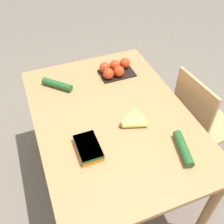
# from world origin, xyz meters

# --- Properties ---
(ground_plane) EXTENTS (12.00, 12.00, 0.00)m
(ground_plane) POSITION_xyz_m (0.00, 0.00, 0.00)
(ground_plane) COLOR #665B51
(dining_table) EXTENTS (1.34, 0.96, 0.77)m
(dining_table) POSITION_xyz_m (0.00, 0.00, 0.67)
(dining_table) COLOR #9E7044
(dining_table) RESTS_ON ground_plane
(chair) EXTENTS (0.45, 0.44, 0.91)m
(chair) POSITION_xyz_m (0.04, 0.70, 0.48)
(chair) COLOR tan
(chair) RESTS_ON ground_plane
(banana_bunch) EXTENTS (0.17, 0.17, 0.04)m
(banana_bunch) POSITION_xyz_m (0.10, 0.09, 0.79)
(banana_bunch) COLOR brown
(banana_bunch) RESTS_ON dining_table
(tomato_pack) EXTENTS (0.17, 0.25, 0.09)m
(tomato_pack) POSITION_xyz_m (-0.41, 0.18, 0.82)
(tomato_pack) COLOR black
(tomato_pack) RESTS_ON dining_table
(carrot_bag) EXTENTS (0.20, 0.12, 0.05)m
(carrot_bag) POSITION_xyz_m (0.21, -0.22, 0.80)
(carrot_bag) COLOR orange
(carrot_bag) RESTS_ON dining_table
(cucumber_near) EXTENTS (0.20, 0.20, 0.05)m
(cucumber_near) POSITION_xyz_m (-0.40, -0.26, 0.80)
(cucumber_near) COLOR #1E5123
(cucumber_near) RESTS_ON dining_table
(cucumber_far) EXTENTS (0.23, 0.10, 0.05)m
(cucumber_far) POSITION_xyz_m (0.40, 0.26, 0.80)
(cucumber_far) COLOR #1E5123
(cucumber_far) RESTS_ON dining_table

